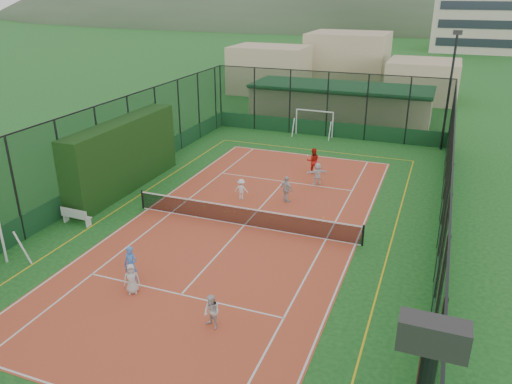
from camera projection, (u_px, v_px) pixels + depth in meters
ground at (244, 226)px, 24.57m from camera, size 300.00×300.00×0.00m
court_slab at (244, 225)px, 24.57m from camera, size 11.17×23.97×0.01m
tennis_net at (244, 216)px, 24.37m from camera, size 11.67×0.12×1.06m
perimeter_fence at (244, 178)px, 23.62m from camera, size 18.12×34.12×5.00m
floodlight_ne at (449, 92)px, 34.50m from camera, size 0.60×0.26×8.25m
clubhouse at (340, 104)px, 42.97m from camera, size 15.20×7.20×3.15m
distant_hills at (427, 25)px, 154.14m from camera, size 200.00×60.00×24.00m
hedge_left at (123, 155)px, 28.40m from camera, size 1.37×9.16×4.01m
white_bench at (77, 216)px, 24.57m from camera, size 1.61×0.50×0.90m
futsal_goal_far at (314, 123)px, 39.12m from camera, size 3.07×0.97×1.97m
child_near_left at (132, 279)px, 18.94m from camera, size 0.72×0.66×1.23m
child_near_mid at (131, 265)px, 19.57m from camera, size 0.59×0.40×1.56m
child_near_right at (212, 312)px, 16.97m from camera, size 0.76×0.69×1.28m
child_far_left at (241, 189)px, 27.39m from camera, size 0.78×0.48×1.18m
child_far_right at (286, 189)px, 26.98m from camera, size 0.93×0.72×1.47m
child_far_back at (317, 174)px, 29.39m from camera, size 1.29×0.97×1.36m
coach at (313, 161)px, 31.15m from camera, size 0.97×0.87×1.64m
tennis_balls at (260, 214)px, 25.73m from camera, size 6.39×1.15×0.07m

